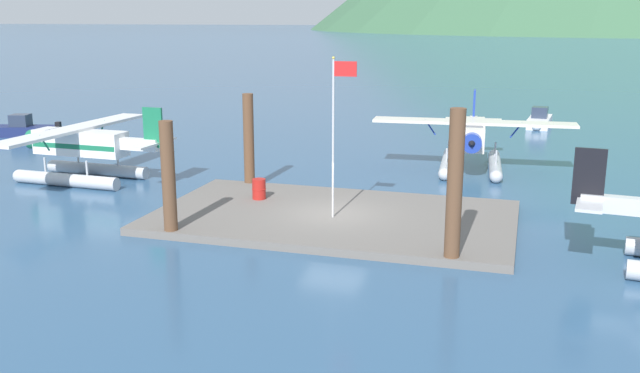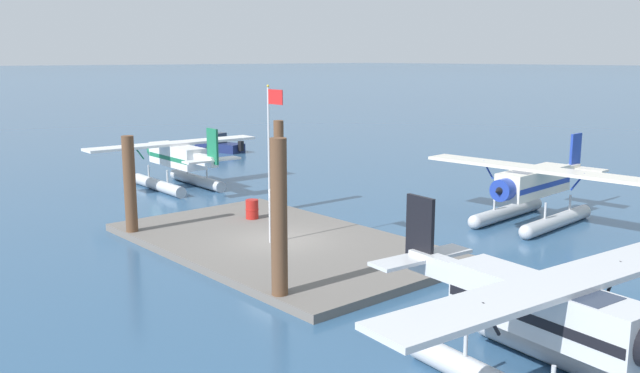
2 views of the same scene
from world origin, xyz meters
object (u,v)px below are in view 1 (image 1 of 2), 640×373
Objects in this scene: boat_navy_open_west at (24,129)px; boat_white_open_north at (539,120)px; flagpole at (336,120)px; seaplane_cream_bow_right at (472,141)px; seaplane_white_port_fwd at (81,150)px; fuel_drum at (259,189)px.

boat_navy_open_west is 36.78m from boat_white_open_north.
flagpole reaches higher than seaplane_cream_bow_right.
boat_white_open_north is at bearing 74.65° from flagpole.
seaplane_white_port_fwd is 15.82m from boat_navy_open_west.
seaplane_white_port_fwd reaches higher than boat_white_open_north.
seaplane_cream_bow_right is (8.18, 9.93, 0.84)m from fuel_drum.
seaplane_cream_bow_right is 30.33m from boat_navy_open_west.
fuel_drum is at bearing -29.01° from boat_navy_open_west.
flagpole is 29.77m from boat_navy_open_west.
seaplane_white_port_fwd is at bearing -156.19° from seaplane_cream_bow_right.
seaplane_cream_bow_right is at bearing 23.81° from seaplane_white_port_fwd.
boat_navy_open_west is (-30.22, 2.29, -1.09)m from seaplane_cream_bow_right.
boat_white_open_north is at bearing 48.57° from seaplane_white_port_fwd.
flagpole is 0.60× the size of seaplane_cream_bow_right.
boat_navy_open_west and boat_white_open_north have the same top height.
boat_white_open_north is (3.59, 16.76, -1.09)m from seaplane_cream_bow_right.
seaplane_cream_bow_right is 2.19× the size of boat_navy_open_west.
boat_white_open_north is (21.92, 24.85, -1.09)m from seaplane_white_port_fwd.
boat_white_open_north is at bearing 23.17° from boat_navy_open_west.
seaplane_white_port_fwd reaches higher than boat_navy_open_west.
fuel_drum is 29.17m from boat_white_open_north.
boat_navy_open_west is at bearing 138.88° from seaplane_white_port_fwd.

